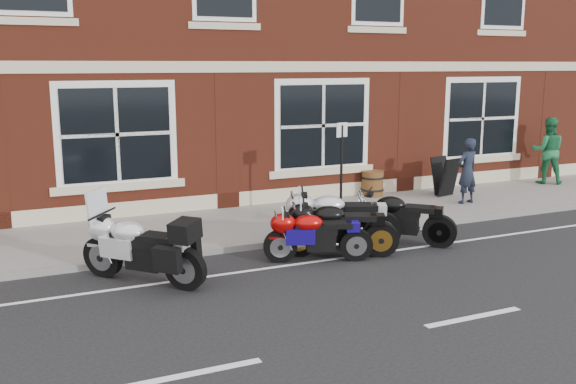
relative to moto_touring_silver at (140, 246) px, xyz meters
name	(u,v)px	position (x,y,z in m)	size (l,w,h in m)	color
ground	(362,259)	(3.91, -0.38, -0.61)	(80.00, 80.00, 0.00)	black
sidewalk	(293,220)	(3.91, 2.62, -0.55)	(30.00, 3.00, 0.12)	slate
kerb	(326,237)	(3.91, 1.04, -0.55)	(30.00, 0.16, 0.12)	slate
moto_touring_silver	(140,246)	(0.00, 0.00, 0.00)	(1.64, 1.79, 1.51)	black
moto_sport_red	(316,234)	(3.07, -0.16, -0.11)	(1.87, 0.80, 0.88)	black
moto_sport_black	(337,227)	(3.56, -0.05, -0.06)	(2.01, 1.03, 0.97)	black
moto_sport_silver	(337,217)	(3.82, 0.43, -0.01)	(2.20, 1.07, 1.05)	black
moto_naked_black	(399,216)	(5.07, 0.19, -0.06)	(1.63, 1.57, 0.96)	black
pedestrian_left	(467,171)	(8.38, 2.21, 0.31)	(0.58, 0.38, 1.60)	black
pedestrian_right	(548,151)	(12.22, 3.41, 0.45)	(0.91, 0.71, 1.88)	#1C6439
a_board_sign	(445,176)	(8.49, 3.19, 0.01)	(0.60, 0.40, 1.00)	black
barrel_planter	(372,183)	(6.76, 3.92, -0.17)	(0.59, 0.59, 0.65)	#453412
parking_sign	(341,165)	(4.66, 1.80, 0.74)	(0.30, 0.10, 2.14)	black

